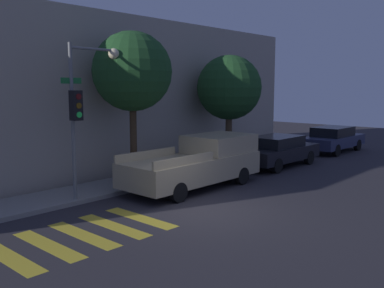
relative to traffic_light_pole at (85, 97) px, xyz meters
The scene contains 10 objects.
ground_plane 4.99m from the traffic_light_pole, 64.50° to the right, with size 60.00×60.00×0.00m, color #2D2B30.
sidewalk 3.71m from the traffic_light_pole, 27.09° to the left, with size 26.00×1.98×0.14m, color gray.
building_row 5.45m from the traffic_light_pole, 72.87° to the left, with size 26.00×6.00×6.48m, color #A89E8E.
crosswalk 4.59m from the traffic_light_pole, 126.39° to the right, with size 4.15×2.60×0.00m.
traffic_light_pole is the anchor object (origin of this frame).
pickup_truck 4.76m from the traffic_light_pole, 17.99° to the right, with size 5.49×2.11×1.81m.
sedan_near_corner 9.75m from the traffic_light_pole, ahead, with size 4.63×1.88×1.39m.
sedan_middle 15.50m from the traffic_light_pole, ahead, with size 4.60×1.85×1.41m.
tree_near_corner 2.65m from the traffic_light_pole, 14.49° to the left, with size 2.85×2.85×5.58m.
tree_midblock 8.17m from the traffic_light_pole, ahead, with size 2.95×2.95×5.05m.
Camera 1 is at (-9.16, -7.97, 3.60)m, focal length 40.00 mm.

